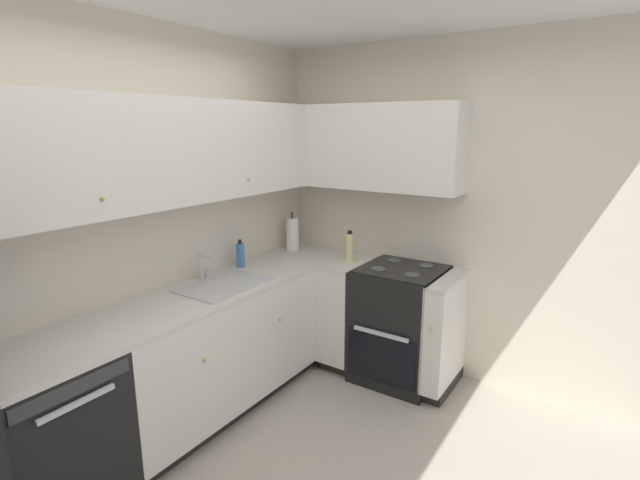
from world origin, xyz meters
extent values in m
cube|color=beige|center=(0.00, 1.50, 1.30)|extent=(3.75, 0.05, 2.61)
cube|color=beige|center=(1.85, 0.00, 1.30)|extent=(0.05, 3.05, 2.61)
cube|color=black|center=(-0.71, 1.18, 0.43)|extent=(0.60, 0.60, 0.86)
cube|color=#333333|center=(-0.71, 0.87, 0.81)|extent=(0.55, 0.01, 0.07)
cube|color=silver|center=(-0.71, 0.86, 0.74)|extent=(0.36, 0.02, 0.02)
cube|color=silver|center=(0.41, 1.18, 0.48)|extent=(1.63, 0.60, 0.77)
cube|color=black|center=(0.41, 1.21, 0.04)|extent=(1.63, 0.54, 0.09)
sphere|color=tan|center=(0.05, 0.86, 0.62)|extent=(0.02, 0.02, 0.02)
sphere|color=tan|center=(0.77, 0.86, 0.62)|extent=(0.02, 0.02, 0.02)
cube|color=beige|center=(0.41, 1.18, 0.88)|extent=(2.83, 0.60, 0.03)
cube|color=silver|center=(1.53, 0.74, 0.48)|extent=(0.60, 0.28, 0.77)
cube|color=black|center=(1.56, 0.74, 0.04)|extent=(0.54, 0.28, 0.09)
cube|color=silver|center=(1.53, -0.09, 0.48)|extent=(0.60, 0.15, 0.77)
cube|color=black|center=(1.56, -0.09, 0.04)|extent=(0.54, 0.15, 0.09)
sphere|color=tan|center=(1.21, -0.09, 0.62)|extent=(0.02, 0.02, 0.02)
cube|color=beige|center=(1.53, 0.74, 0.88)|extent=(0.60, 0.28, 0.03)
cube|color=beige|center=(1.53, -0.09, 0.88)|extent=(0.60, 0.15, 0.03)
cube|color=black|center=(1.55, 0.28, 0.45)|extent=(0.64, 0.62, 0.90)
cube|color=black|center=(1.22, 0.28, 0.29)|extent=(0.02, 0.55, 0.38)
cube|color=silver|center=(1.20, 0.28, 0.49)|extent=(0.02, 0.43, 0.02)
cube|color=black|center=(1.55, 0.28, 0.90)|extent=(0.59, 0.60, 0.01)
cube|color=black|center=(1.85, 0.28, 0.97)|extent=(0.03, 0.60, 0.15)
cylinder|color=#4C4C4C|center=(1.41, 0.14, 0.91)|extent=(0.11, 0.11, 0.01)
cylinder|color=#4C4C4C|center=(1.41, 0.41, 0.91)|extent=(0.11, 0.11, 0.01)
cylinder|color=#4C4C4C|center=(1.69, 0.14, 0.91)|extent=(0.11, 0.11, 0.01)
cylinder|color=#4C4C4C|center=(1.69, 0.41, 0.91)|extent=(0.11, 0.11, 0.01)
cube|color=silver|center=(0.25, 1.32, 1.81)|extent=(2.51, 0.32, 0.65)
sphere|color=tan|center=(-0.30, 1.15, 1.60)|extent=(0.02, 0.02, 0.02)
sphere|color=tan|center=(0.80, 1.15, 1.60)|extent=(0.02, 0.02, 0.02)
cube|color=silver|center=(1.67, 0.69, 1.81)|extent=(0.32, 1.56, 0.65)
cube|color=#B7B7BC|center=(0.52, 1.15, 0.90)|extent=(0.61, 0.40, 0.01)
cube|color=gray|center=(0.52, 1.15, 0.85)|extent=(0.56, 0.36, 0.09)
cube|color=#99999E|center=(0.52, 1.15, 0.86)|extent=(0.02, 0.35, 0.06)
cylinder|color=silver|center=(0.52, 1.38, 0.99)|extent=(0.02, 0.02, 0.19)
cylinder|color=silver|center=(0.52, 1.30, 1.07)|extent=(0.02, 0.15, 0.02)
cylinder|color=silver|center=(0.57, 1.38, 0.93)|extent=(0.02, 0.02, 0.06)
cylinder|color=#3F72BF|center=(0.91, 1.36, 0.99)|extent=(0.06, 0.06, 0.19)
cylinder|color=#262626|center=(0.91, 1.36, 1.10)|extent=(0.03, 0.03, 0.03)
cylinder|color=white|center=(1.56, 1.34, 1.04)|extent=(0.11, 0.11, 0.29)
cylinder|color=#3F3F3F|center=(1.56, 1.34, 1.06)|extent=(0.02, 0.02, 0.35)
cylinder|color=beige|center=(1.53, 0.74, 1.01)|extent=(0.07, 0.07, 0.23)
cylinder|color=black|center=(1.53, 0.74, 1.13)|extent=(0.04, 0.04, 0.02)
camera|label=1|loc=(-1.68, -1.11, 1.96)|focal=26.42mm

